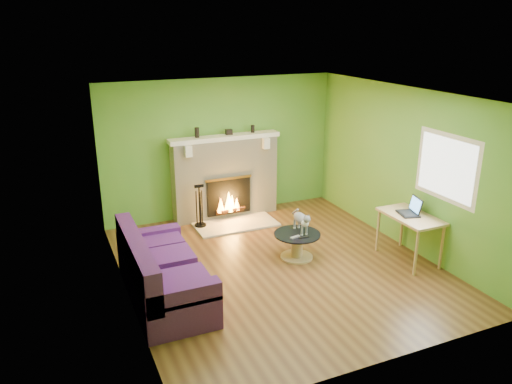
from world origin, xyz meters
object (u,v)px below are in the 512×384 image
sofa (160,274)px  coffee_table (297,244)px  desk (411,221)px  cat (301,221)px

sofa → coffee_table: 2.28m
desk → cat: bearing=151.5°
desk → sofa: bearing=173.9°
desk → cat: cat is taller
sofa → cat: bearing=9.6°
desk → coffee_table: bearing=154.2°
coffee_table → desk: bearing=-25.8°
sofa → coffee_table: bearing=8.7°
coffee_table → desk: size_ratio=0.73×
coffee_table → cat: 0.37m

